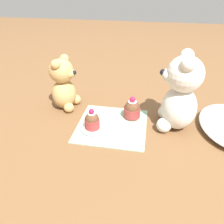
{
  "coord_description": "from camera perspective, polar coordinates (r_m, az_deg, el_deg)",
  "views": [
    {
      "loc": [
        0.6,
        0.11,
        0.44
      ],
      "look_at": [
        0.0,
        0.0,
        0.06
      ],
      "focal_mm": 35.0,
      "sensor_mm": 36.0,
      "label": 1
    }
  ],
  "objects": [
    {
      "name": "cupcake_near_tan_bear",
      "position": [
        0.72,
        -5.24,
        -2.29
      ],
      "size": [
        0.05,
        0.05,
        0.07
      ],
      "color": "#993333",
      "rests_on": "saucer_plate"
    },
    {
      "name": "saucer_plate",
      "position": [
        0.73,
        -5.13,
        -4.2
      ],
      "size": [
        0.08,
        0.08,
        0.01
      ],
      "primitive_type": "cylinder",
      "color": "white",
      "rests_on": "knitted_placemat"
    },
    {
      "name": "teddy_bear_tan",
      "position": [
        0.84,
        -12.48,
        7.0
      ],
      "size": [
        0.11,
        0.11,
        0.2
      ],
      "rotation": [
        0.0,
        0.0,
        3.02
      ],
      "color": "tan",
      "rests_on": "ground_plane"
    },
    {
      "name": "ground_plane",
      "position": [
        0.76,
        0.0,
        -3.59
      ],
      "size": [
        4.0,
        4.0,
        0.0
      ],
      "primitive_type": "plane",
      "color": "brown"
    },
    {
      "name": "cupcake_near_cream_bear",
      "position": [
        0.78,
        5.24,
        0.67
      ],
      "size": [
        0.06,
        0.06,
        0.08
      ],
      "color": "#993333",
      "rests_on": "knitted_placemat"
    },
    {
      "name": "teddy_bear_cream",
      "position": [
        0.72,
        17.31,
        4.36
      ],
      "size": [
        0.14,
        0.13,
        0.26
      ],
      "rotation": [
        0.0,
        0.0,
        -0.06
      ],
      "color": "silver",
      "rests_on": "ground_plane"
    },
    {
      "name": "knitted_placemat",
      "position": [
        0.75,
        0.0,
        -3.41
      ],
      "size": [
        0.23,
        0.23,
        0.01
      ],
      "primitive_type": "cube",
      "color": "#8EBC99",
      "rests_on": "ground_plane"
    }
  ]
}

